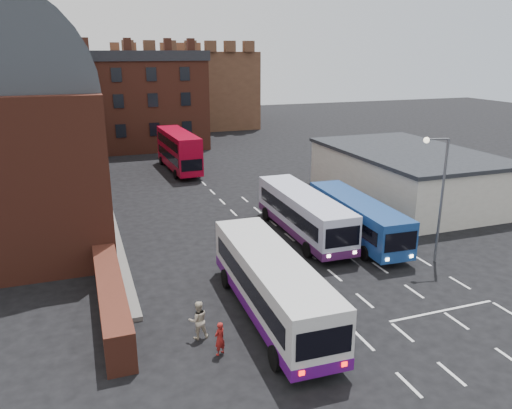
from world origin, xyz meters
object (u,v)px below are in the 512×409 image
object	(u,v)px
street_lamp	(439,189)
pedestrian_beige	(198,320)
bus_white_inbound	(303,211)
bus_red_double	(179,150)
bus_blue	(357,216)
bus_white_outbound	(272,281)
pedestrian_red	(220,339)

from	to	relation	value
street_lamp	pedestrian_beige	xyz separation A→B (m)	(-15.10, -3.38, -3.70)
bus_white_inbound	bus_red_double	xyz separation A→B (m)	(-4.09, 21.99, 0.42)
street_lamp	pedestrian_beige	world-z (taller)	street_lamp
bus_white_inbound	pedestrian_beige	world-z (taller)	bus_white_inbound
bus_blue	bus_white_outbound	bearing A→B (deg)	41.91
bus_white_inbound	pedestrian_red	world-z (taller)	bus_white_inbound
bus_white_outbound	bus_red_double	bearing A→B (deg)	88.06
bus_white_inbound	bus_red_double	bearing A→B (deg)	-78.58
bus_white_outbound	pedestrian_beige	bearing A→B (deg)	-168.02
bus_blue	street_lamp	size ratio (longest dim) A/B	1.37
street_lamp	bus_blue	bearing A→B (deg)	116.08
bus_blue	pedestrian_red	bearing A→B (deg)	40.73
bus_white_outbound	bus_blue	bearing A→B (deg)	41.14
bus_white_outbound	bus_red_double	world-z (taller)	bus_red_double
bus_white_outbound	bus_red_double	size ratio (longest dim) A/B	1.09
pedestrian_beige	bus_red_double	bearing A→B (deg)	-98.63
street_lamp	bus_white_outbound	bearing A→B (deg)	-166.69
pedestrian_red	pedestrian_beige	size ratio (longest dim) A/B	0.85
bus_white_inbound	street_lamp	distance (m)	9.00
bus_white_outbound	bus_white_inbound	distance (m)	11.09
bus_white_outbound	street_lamp	distance (m)	12.02
bus_white_inbound	street_lamp	xyz separation A→B (m)	(5.38, -6.64, 2.81)
pedestrian_red	bus_red_double	bearing A→B (deg)	-128.29
bus_white_outbound	pedestrian_red	size ratio (longest dim) A/B	7.59
street_lamp	pedestrian_red	size ratio (longest dim) A/B	5.08
street_lamp	pedestrian_red	distance (m)	15.84
bus_white_outbound	pedestrian_beige	size ratio (longest dim) A/B	6.42
bus_blue	pedestrian_red	size ratio (longest dim) A/B	6.94
bus_blue	pedestrian_red	world-z (taller)	bus_blue
bus_white_outbound	bus_white_inbound	xyz separation A→B (m)	(6.00, 9.33, -0.04)
bus_white_inbound	street_lamp	size ratio (longest dim) A/B	1.45
bus_red_double	pedestrian_red	bearing A→B (deg)	79.09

